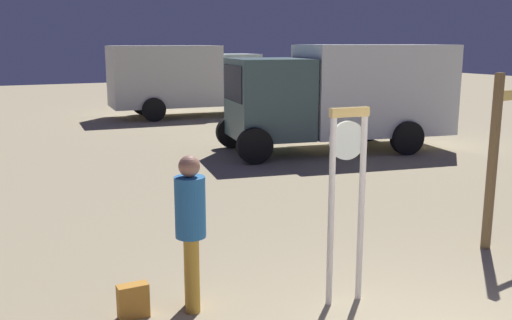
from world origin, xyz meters
TOP-DOWN VIEW (x-y plane):
  - standing_clock at (-0.19, 1.64)m, footprint 0.47×0.13m
  - arrow_sign at (2.94, 2.18)m, footprint 0.92×0.31m
  - person_near_clock at (-1.82, 2.23)m, footprint 0.34×0.34m
  - backpack at (-2.47, 2.33)m, footprint 0.33×0.19m
  - box_truck_near at (5.34, 9.54)m, footprint 6.59×3.45m
  - box_truck_far at (3.82, 18.57)m, footprint 6.34×2.91m

SIDE VIEW (x-z plane):
  - backpack at x=-2.47m, z-range 0.00..0.38m
  - person_near_clock at x=-1.82m, z-range 0.10..1.87m
  - standing_clock at x=-0.19m, z-range 0.27..2.52m
  - box_truck_far at x=3.82m, z-range 0.15..2.98m
  - box_truck_near at x=5.34m, z-range 0.15..3.04m
  - arrow_sign at x=2.94m, z-range 0.40..2.94m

